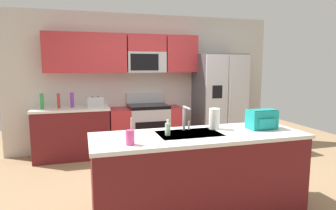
{
  "coord_description": "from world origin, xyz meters",
  "views": [
    {
      "loc": [
        -1.21,
        -3.47,
        1.64
      ],
      "look_at": [
        -0.01,
        0.6,
        1.05
      ],
      "focal_mm": 30.97,
      "sensor_mm": 36.0,
      "label": 1
    }
  ],
  "objects_px": {
    "range_oven": "(146,128)",
    "paper_towel_roll": "(214,119)",
    "pepper_mill": "(59,101)",
    "bottle_purple": "(72,100)",
    "backpack": "(262,119)",
    "drink_cup_pink": "(130,137)",
    "bottle_green": "(42,101)",
    "soap_dispenser": "(168,129)",
    "toaster": "(96,102)",
    "sink_faucet": "(185,116)",
    "refrigerator": "(219,101)"
  },
  "relations": [
    {
      "from": "range_oven",
      "to": "paper_towel_roll",
      "type": "bearing_deg",
      "value": -81.93
    },
    {
      "from": "pepper_mill",
      "to": "bottle_purple",
      "type": "relative_size",
      "value": 0.97
    },
    {
      "from": "range_oven",
      "to": "pepper_mill",
      "type": "height_order",
      "value": "pepper_mill"
    },
    {
      "from": "paper_towel_roll",
      "to": "backpack",
      "type": "relative_size",
      "value": 0.75
    },
    {
      "from": "pepper_mill",
      "to": "drink_cup_pink",
      "type": "relative_size",
      "value": 0.99
    },
    {
      "from": "bottle_green",
      "to": "range_oven",
      "type": "bearing_deg",
      "value": 0.23
    },
    {
      "from": "backpack",
      "to": "pepper_mill",
      "type": "bearing_deg",
      "value": 134.71
    },
    {
      "from": "pepper_mill",
      "to": "backpack",
      "type": "bearing_deg",
      "value": -45.29
    },
    {
      "from": "pepper_mill",
      "to": "paper_towel_roll",
      "type": "relative_size",
      "value": 1.06
    },
    {
      "from": "range_oven",
      "to": "soap_dispenser",
      "type": "relative_size",
      "value": 8.0
    },
    {
      "from": "toaster",
      "to": "backpack",
      "type": "xyz_separation_m",
      "value": [
        1.77,
        -2.36,
        0.03
      ]
    },
    {
      "from": "bottle_purple",
      "to": "backpack",
      "type": "distance_m",
      "value": 3.26
    },
    {
      "from": "bottle_purple",
      "to": "sink_faucet",
      "type": "xyz_separation_m",
      "value": [
        1.28,
        -2.27,
        0.04
      ]
    },
    {
      "from": "bottle_green",
      "to": "soap_dispenser",
      "type": "distance_m",
      "value": 2.84
    },
    {
      "from": "drink_cup_pink",
      "to": "bottle_green",
      "type": "bearing_deg",
      "value": 112.09
    },
    {
      "from": "pepper_mill",
      "to": "bottle_green",
      "type": "bearing_deg",
      "value": -179.01
    },
    {
      "from": "toaster",
      "to": "paper_towel_roll",
      "type": "xyz_separation_m",
      "value": [
        1.24,
        -2.21,
        0.03
      ]
    },
    {
      "from": "range_oven",
      "to": "bottle_purple",
      "type": "bearing_deg",
      "value": 178.94
    },
    {
      "from": "bottle_green",
      "to": "backpack",
      "type": "height_order",
      "value": "bottle_green"
    },
    {
      "from": "toaster",
      "to": "pepper_mill",
      "type": "bearing_deg",
      "value": 175.35
    },
    {
      "from": "range_oven",
      "to": "sink_faucet",
      "type": "relative_size",
      "value": 4.82
    },
    {
      "from": "bottle_purple",
      "to": "backpack",
      "type": "bearing_deg",
      "value": -48.37
    },
    {
      "from": "range_oven",
      "to": "drink_cup_pink",
      "type": "bearing_deg",
      "value": -105.22
    },
    {
      "from": "toaster",
      "to": "drink_cup_pink",
      "type": "xyz_separation_m",
      "value": [
        0.2,
        -2.61,
        -0.02
      ]
    },
    {
      "from": "backpack",
      "to": "toaster",
      "type": "bearing_deg",
      "value": 126.91
    },
    {
      "from": "bottle_purple",
      "to": "paper_towel_roll",
      "type": "distance_m",
      "value": 2.81
    },
    {
      "from": "range_oven",
      "to": "paper_towel_roll",
      "type": "xyz_separation_m",
      "value": [
        0.32,
        -2.26,
        0.58
      ]
    },
    {
      "from": "refrigerator",
      "to": "toaster",
      "type": "xyz_separation_m",
      "value": [
        -2.39,
        0.02,
        0.07
      ]
    },
    {
      "from": "bottle_purple",
      "to": "soap_dispenser",
      "type": "xyz_separation_m",
      "value": [
        1.03,
        -2.43,
        -0.06
      ]
    },
    {
      "from": "bottle_green",
      "to": "refrigerator",
      "type": "bearing_deg",
      "value": -1.14
    },
    {
      "from": "drink_cup_pink",
      "to": "soap_dispenser",
      "type": "relative_size",
      "value": 1.52
    },
    {
      "from": "range_oven",
      "to": "backpack",
      "type": "relative_size",
      "value": 4.25
    },
    {
      "from": "soap_dispenser",
      "to": "paper_towel_roll",
      "type": "height_order",
      "value": "paper_towel_roll"
    },
    {
      "from": "soap_dispenser",
      "to": "paper_towel_roll",
      "type": "xyz_separation_m",
      "value": [
        0.61,
        0.14,
        0.05
      ]
    },
    {
      "from": "range_oven",
      "to": "backpack",
      "type": "xyz_separation_m",
      "value": [
        0.85,
        -2.42,
        0.57
      ]
    },
    {
      "from": "sink_faucet",
      "to": "drink_cup_pink",
      "type": "distance_m",
      "value": 0.81
    },
    {
      "from": "refrigerator",
      "to": "toaster",
      "type": "distance_m",
      "value": 2.39
    },
    {
      "from": "refrigerator",
      "to": "bottle_purple",
      "type": "relative_size",
      "value": 7.06
    },
    {
      "from": "toaster",
      "to": "bottle_purple",
      "type": "relative_size",
      "value": 1.07
    },
    {
      "from": "toaster",
      "to": "drink_cup_pink",
      "type": "bearing_deg",
      "value": -85.68
    },
    {
      "from": "range_oven",
      "to": "soap_dispenser",
      "type": "bearing_deg",
      "value": -96.74
    },
    {
      "from": "bottle_green",
      "to": "backpack",
      "type": "distance_m",
      "value": 3.58
    },
    {
      "from": "range_oven",
      "to": "pepper_mill",
      "type": "bearing_deg",
      "value": -179.91
    },
    {
      "from": "toaster",
      "to": "bottle_purple",
      "type": "distance_m",
      "value": 0.4
    },
    {
      "from": "pepper_mill",
      "to": "drink_cup_pink",
      "type": "distance_m",
      "value": 2.78
    },
    {
      "from": "sink_faucet",
      "to": "paper_towel_roll",
      "type": "height_order",
      "value": "sink_faucet"
    },
    {
      "from": "bottle_green",
      "to": "drink_cup_pink",
      "type": "bearing_deg",
      "value": -67.91
    },
    {
      "from": "pepper_mill",
      "to": "backpack",
      "type": "height_order",
      "value": "pepper_mill"
    },
    {
      "from": "soap_dispenser",
      "to": "toaster",
      "type": "bearing_deg",
      "value": 105.13
    },
    {
      "from": "drink_cup_pink",
      "to": "refrigerator",
      "type": "bearing_deg",
      "value": 49.69
    }
  ]
}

